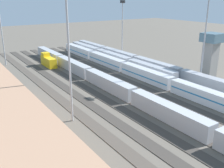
# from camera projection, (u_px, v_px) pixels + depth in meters

# --- Properties ---
(ground_plane) EXTENTS (400.00, 400.00, 0.00)m
(ground_plane) POSITION_uv_depth(u_px,v_px,m) (116.00, 84.00, 82.54)
(ground_plane) COLOR #60594F
(track_bed_0) EXTENTS (140.00, 2.80, 0.12)m
(track_bed_0) POSITION_uv_depth(u_px,v_px,m) (162.00, 74.00, 92.96)
(track_bed_0) COLOR #3D3833
(track_bed_0) RESTS_ON ground_plane
(track_bed_1) EXTENTS (140.00, 2.80, 0.12)m
(track_bed_1) POSITION_uv_depth(u_px,v_px,m) (152.00, 76.00, 90.35)
(track_bed_1) COLOR #3D3833
(track_bed_1) RESTS_ON ground_plane
(track_bed_2) EXTENTS (140.00, 2.80, 0.12)m
(track_bed_2) POSITION_uv_depth(u_px,v_px,m) (141.00, 79.00, 87.74)
(track_bed_2) COLOR #3D3833
(track_bed_2) RESTS_ON ground_plane
(track_bed_3) EXTENTS (140.00, 2.80, 0.12)m
(track_bed_3) POSITION_uv_depth(u_px,v_px,m) (129.00, 81.00, 85.13)
(track_bed_3) COLOR #3D3833
(track_bed_3) RESTS_ON ground_plane
(track_bed_4) EXTENTS (140.00, 2.80, 0.12)m
(track_bed_4) POSITION_uv_depth(u_px,v_px,m) (116.00, 84.00, 82.52)
(track_bed_4) COLOR #4C443D
(track_bed_4) RESTS_ON ground_plane
(track_bed_5) EXTENTS (140.00, 2.80, 0.12)m
(track_bed_5) POSITION_uv_depth(u_px,v_px,m) (103.00, 87.00, 79.91)
(track_bed_5) COLOR #3D3833
(track_bed_5) RESTS_ON ground_plane
(track_bed_6) EXTENTS (140.00, 2.80, 0.12)m
(track_bed_6) POSITION_uv_depth(u_px,v_px,m) (88.00, 90.00, 77.30)
(track_bed_6) COLOR #3D3833
(track_bed_6) RESTS_ON ground_plane
(track_bed_7) EXTENTS (140.00, 2.80, 0.12)m
(track_bed_7) POSITION_uv_depth(u_px,v_px,m) (73.00, 93.00, 74.69)
(track_bed_7) COLOR #3D3833
(track_bed_7) RESTS_ON ground_plane
(track_bed_8) EXTENTS (140.00, 2.80, 0.12)m
(track_bed_8) POSITION_uv_depth(u_px,v_px,m) (57.00, 96.00, 72.08)
(track_bed_8) COLOR #4C443D
(track_bed_8) RESTS_ON ground_plane
(train_on_track_6) EXTENTS (10.00, 3.00, 5.00)m
(train_on_track_6) POSITION_uv_depth(u_px,v_px,m) (48.00, 61.00, 102.76)
(train_on_track_6) COLOR gold
(train_on_track_6) RESTS_ON ground_plane
(train_on_track_0) EXTENTS (95.60, 3.00, 3.80)m
(train_on_track_0) POSITION_uv_depth(u_px,v_px,m) (135.00, 60.00, 104.69)
(train_on_track_0) COLOR #A8AAB2
(train_on_track_0) RESTS_ON ground_plane
(train_on_track_5) EXTENTS (119.80, 3.00, 3.80)m
(train_on_track_5) POSITION_uv_depth(u_px,v_px,m) (109.00, 83.00, 76.55)
(train_on_track_5) COLOR #B7BABF
(train_on_track_5) RESTS_ON ground_plane
(train_on_track_2) EXTENTS (114.80, 3.06, 4.40)m
(train_on_track_2) POSITION_uv_depth(u_px,v_px,m) (142.00, 73.00, 86.87)
(train_on_track_2) COLOR maroon
(train_on_track_2) RESTS_ON ground_plane
(train_on_track_1) EXTENTS (71.40, 3.06, 3.80)m
(train_on_track_1) POSITION_uv_depth(u_px,v_px,m) (112.00, 58.00, 109.44)
(train_on_track_1) COLOR #A8AAB2
(train_on_track_1) RESTS_ON ground_plane
(light_mast_0) EXTENTS (2.80, 0.70, 29.93)m
(light_mast_0) POSITION_uv_depth(u_px,v_px,m) (206.00, 23.00, 77.01)
(light_mast_0) COLOR #9EA0A5
(light_mast_0) RESTS_ON ground_plane
(light_mast_1) EXTENTS (2.80, 0.70, 27.90)m
(light_mast_1) POSITION_uv_depth(u_px,v_px,m) (68.00, 41.00, 52.37)
(light_mast_1) COLOR #9EA0A5
(light_mast_1) RESTS_ON ground_plane
(light_mast_2) EXTENTS (2.80, 0.70, 24.96)m
(light_mast_2) POSITION_uv_depth(u_px,v_px,m) (122.00, 21.00, 113.28)
(light_mast_2) COLOR #9EA0A5
(light_mast_2) RESTS_ON ground_plane
(control_tower) EXTENTS (6.00, 6.00, 14.88)m
(control_tower) POSITION_uv_depth(u_px,v_px,m) (211.00, 52.00, 88.02)
(control_tower) COLOR gray
(control_tower) RESTS_ON ground_plane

